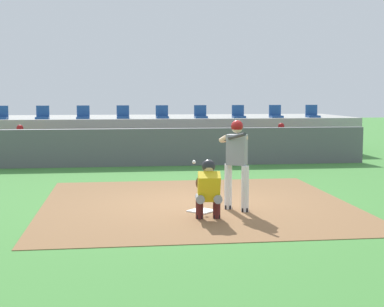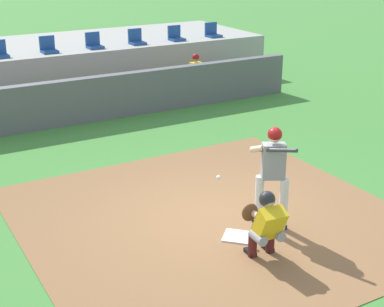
% 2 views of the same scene
% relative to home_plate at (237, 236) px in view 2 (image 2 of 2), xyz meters
% --- Properties ---
extents(ground_plane, '(80.00, 80.00, 0.00)m').
position_rel_home_plate_xyz_m(ground_plane, '(0.00, 0.80, -0.02)').
color(ground_plane, '#428438').
extents(dirt_infield, '(6.40, 6.40, 0.01)m').
position_rel_home_plate_xyz_m(dirt_infield, '(0.00, 0.80, -0.02)').
color(dirt_infield, olive).
rests_on(dirt_infield, ground).
extents(home_plate, '(0.62, 0.62, 0.02)m').
position_rel_home_plate_xyz_m(home_plate, '(0.00, 0.00, 0.00)').
color(home_plate, white).
rests_on(home_plate, dirt_infield).
extents(batter_at_plate, '(0.56, 0.90, 1.80)m').
position_rel_home_plate_xyz_m(batter_at_plate, '(0.69, 0.03, 1.01)').
color(batter_at_plate, silver).
rests_on(batter_at_plate, ground).
extents(catcher_crouched, '(0.51, 1.56, 1.13)m').
position_rel_home_plate_xyz_m(catcher_crouched, '(0.01, -0.73, 0.59)').
color(catcher_crouched, gray).
rests_on(catcher_crouched, ground).
extents(dugout_wall, '(13.00, 0.30, 1.20)m').
position_rel_home_plate_xyz_m(dugout_wall, '(0.00, 7.30, 0.58)').
color(dugout_wall, '#59595E').
rests_on(dugout_wall, ground).
extents(dugout_bench, '(11.80, 0.44, 0.45)m').
position_rel_home_plate_xyz_m(dugout_bench, '(0.00, 8.30, 0.20)').
color(dugout_bench, olive).
rests_on(dugout_bench, ground).
extents(dugout_player_1, '(0.49, 0.70, 1.30)m').
position_rel_home_plate_xyz_m(dugout_player_1, '(4.00, 8.14, 0.65)').
color(dugout_player_1, '#939399').
rests_on(dugout_player_1, ground).
extents(stands_platform, '(15.00, 4.40, 1.40)m').
position_rel_home_plate_xyz_m(stands_platform, '(0.00, 11.70, 0.68)').
color(stands_platform, '#9E9E99').
rests_on(stands_platform, ground).
extents(stadium_seat_4, '(0.46, 0.46, 0.48)m').
position_rel_home_plate_xyz_m(stadium_seat_4, '(0.00, 10.18, 1.51)').
color(stadium_seat_4, '#1E478C').
rests_on(stadium_seat_4, stands_platform).
extents(stadium_seat_5, '(0.46, 0.46, 0.48)m').
position_rel_home_plate_xyz_m(stadium_seat_5, '(1.44, 10.18, 1.51)').
color(stadium_seat_5, '#1E478C').
rests_on(stadium_seat_5, stands_platform).
extents(stadium_seat_6, '(0.46, 0.46, 0.48)m').
position_rel_home_plate_xyz_m(stadium_seat_6, '(2.89, 10.18, 1.51)').
color(stadium_seat_6, '#1E478C').
rests_on(stadium_seat_6, stands_platform).
extents(stadium_seat_7, '(0.46, 0.46, 0.48)m').
position_rel_home_plate_xyz_m(stadium_seat_7, '(4.33, 10.18, 1.51)').
color(stadium_seat_7, '#1E478C').
rests_on(stadium_seat_7, stands_platform).
extents(stadium_seat_8, '(0.46, 0.46, 0.48)m').
position_rel_home_plate_xyz_m(stadium_seat_8, '(5.78, 10.18, 1.51)').
color(stadium_seat_8, '#1E478C').
rests_on(stadium_seat_8, stands_platform).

